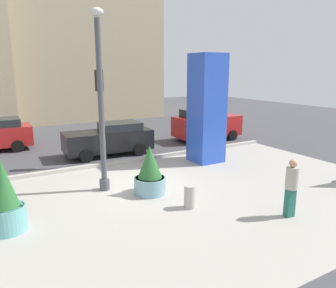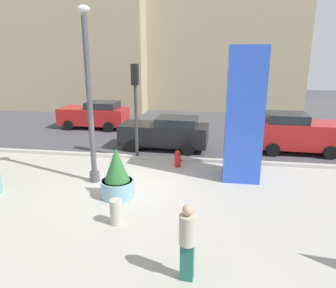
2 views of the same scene
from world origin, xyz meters
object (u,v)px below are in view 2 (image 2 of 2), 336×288
at_px(potted_plant_near_left, 117,176).
at_px(car_intersection, 166,133).
at_px(concrete_bollard, 116,212).
at_px(traffic_light_far_side, 136,96).
at_px(car_passing_lane, 297,133).
at_px(pedestrian_crossing, 187,239).
at_px(fire_hydrant, 178,159).
at_px(car_curb_west, 95,115).
at_px(lamp_post, 90,102).
at_px(art_pillar_blue, 244,115).

relative_size(potted_plant_near_left, car_intersection, 0.39).
xyz_separation_m(potted_plant_near_left, concrete_bollard, (0.52, -1.74, -0.37)).
distance_m(concrete_bollard, traffic_light_far_side, 6.36).
relative_size(car_passing_lane, pedestrian_crossing, 2.33).
bearing_deg(fire_hydrant, concrete_bollard, -102.76).
bearing_deg(car_curb_west, lamp_post, -68.87).
relative_size(car_passing_lane, car_intersection, 0.93).
bearing_deg(pedestrian_crossing, fire_hydrant, 98.89).
bearing_deg(concrete_bollard, fire_hydrant, 77.24).
relative_size(potted_plant_near_left, car_curb_west, 0.40).
bearing_deg(car_curb_west, potted_plant_near_left, -64.78).
height_order(car_passing_lane, pedestrian_crossing, car_passing_lane).
relative_size(lamp_post, potted_plant_near_left, 3.61).
height_order(art_pillar_blue, fire_hydrant, art_pillar_blue).
relative_size(fire_hydrant, car_passing_lane, 0.18).
xyz_separation_m(lamp_post, traffic_light_far_side, (0.93, 2.88, -0.13)).
xyz_separation_m(lamp_post, art_pillar_blue, (5.50, 1.28, -0.54)).
relative_size(fire_hydrant, car_intersection, 0.17).
bearing_deg(art_pillar_blue, concrete_bollard, -131.68).
bearing_deg(traffic_light_far_side, car_curb_west, 126.56).
bearing_deg(car_passing_lane, pedestrian_crossing, -113.58).
distance_m(art_pillar_blue, car_passing_lane, 5.10).
distance_m(lamp_post, art_pillar_blue, 5.67).
distance_m(fire_hydrant, car_intersection, 2.82).
bearing_deg(potted_plant_near_left, car_intersection, 83.33).
relative_size(concrete_bollard, pedestrian_crossing, 0.42).
relative_size(lamp_post, art_pillar_blue, 1.25).
bearing_deg(car_passing_lane, car_curb_west, 163.62).
relative_size(lamp_post, car_intersection, 1.40).
relative_size(art_pillar_blue, car_curb_west, 1.16).
bearing_deg(concrete_bollard, traffic_light_far_side, 98.49).
distance_m(potted_plant_near_left, concrete_bollard, 1.85).
distance_m(car_passing_lane, car_intersection, 6.47).
height_order(car_passing_lane, car_curb_west, car_passing_lane).
height_order(potted_plant_near_left, car_curb_west, potted_plant_near_left).
height_order(lamp_post, traffic_light_far_side, lamp_post).
distance_m(art_pillar_blue, concrete_bollard, 5.97).
distance_m(potted_plant_near_left, traffic_light_far_side, 4.59).
height_order(lamp_post, potted_plant_near_left, lamp_post).
height_order(car_curb_west, pedestrian_crossing, pedestrian_crossing).
bearing_deg(fire_hydrant, traffic_light_far_side, 158.45).
height_order(lamp_post, pedestrian_crossing, lamp_post).
distance_m(car_curb_west, car_intersection, 6.59).
bearing_deg(concrete_bollard, car_curb_west, 113.98).
xyz_separation_m(lamp_post, car_curb_west, (-3.34, 8.63, -2.18)).
relative_size(car_intersection, pedestrian_crossing, 2.51).
xyz_separation_m(fire_hydrant, traffic_light_far_side, (-1.99, 0.79, 2.54)).
xyz_separation_m(fire_hydrant, car_curb_west, (-6.25, 6.53, 0.50)).
xyz_separation_m(potted_plant_near_left, car_passing_lane, (7.13, 6.33, 0.21)).
bearing_deg(car_passing_lane, concrete_bollard, -129.37).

